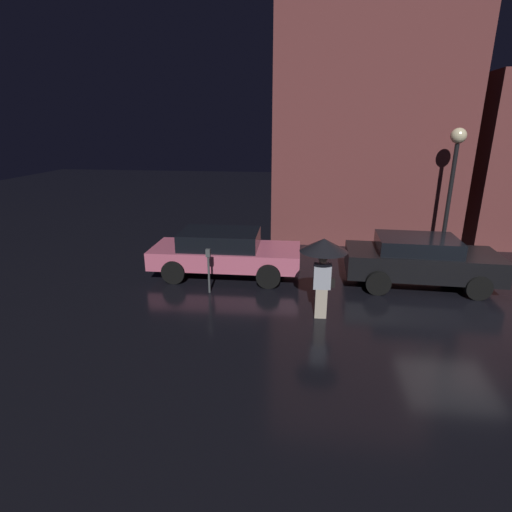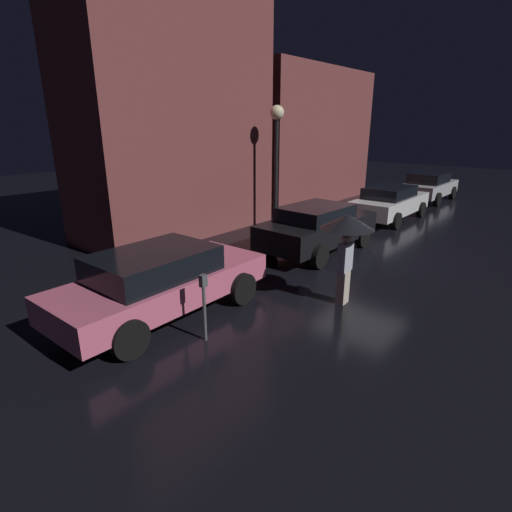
% 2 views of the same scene
% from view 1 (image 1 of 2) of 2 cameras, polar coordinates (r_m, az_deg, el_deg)
% --- Properties ---
extents(ground_plane, '(60.00, 60.00, 0.00)m').
position_cam_1_polar(ground_plane, '(11.88, 27.17, -6.16)').
color(ground_plane, black).
extents(building_facade_left, '(7.14, 3.00, 9.60)m').
position_cam_1_polar(building_facade_left, '(16.83, 15.71, 18.65)').
color(building_facade_left, brown).
rests_on(building_facade_left, ground).
extents(parked_car_pink, '(4.59, 2.04, 1.41)m').
position_cam_1_polar(parked_car_pink, '(12.41, -4.53, 0.64)').
color(parked_car_pink, '#DB6684').
rests_on(parked_car_pink, ground).
extents(parked_car_black, '(4.29, 1.98, 1.45)m').
position_cam_1_polar(parked_car_black, '(12.50, 22.36, -0.48)').
color(parked_car_black, black).
rests_on(parked_car_black, ground).
extents(pedestrian_with_umbrella, '(1.13, 1.13, 2.01)m').
position_cam_1_polar(pedestrian_with_umbrella, '(9.44, 9.62, 0.34)').
color(pedestrian_with_umbrella, beige).
rests_on(pedestrian_with_umbrella, ground).
extents(parking_meter, '(0.12, 0.10, 1.28)m').
position_cam_1_polar(parking_meter, '(11.09, -6.79, -1.42)').
color(parking_meter, '#4C5154').
rests_on(parking_meter, ground).
extents(street_lamp_near, '(0.50, 0.50, 4.41)m').
position_cam_1_polar(street_lamp_near, '(15.05, 26.50, 11.92)').
color(street_lamp_near, black).
rests_on(street_lamp_near, ground).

